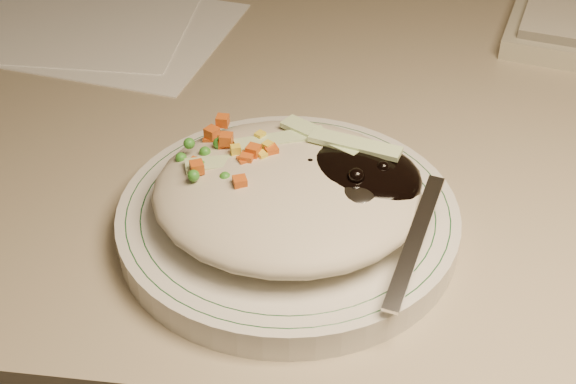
# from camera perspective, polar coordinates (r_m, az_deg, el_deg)

# --- Properties ---
(desk) EXTENTS (1.40, 0.70, 0.74)m
(desk) POSITION_cam_1_polar(r_m,az_deg,el_deg) (0.87, 7.53, -4.82)
(desk) COLOR gray
(desk) RESTS_ON ground
(plate) EXTENTS (0.25, 0.25, 0.02)m
(plate) POSITION_cam_1_polar(r_m,az_deg,el_deg) (0.59, 0.00, -1.99)
(plate) COLOR silver
(plate) RESTS_ON desk
(plate_rim) EXTENTS (0.24, 0.24, 0.00)m
(plate_rim) POSITION_cam_1_polar(r_m,az_deg,el_deg) (0.58, 0.00, -1.24)
(plate_rim) COLOR #144723
(plate_rim) RESTS_ON plate
(meal) EXTENTS (0.21, 0.19, 0.05)m
(meal) POSITION_cam_1_polar(r_m,az_deg,el_deg) (0.57, 0.42, 0.37)
(meal) COLOR #BFB49B
(meal) RESTS_ON plate
(papers) EXTENTS (0.36, 0.26, 0.00)m
(papers) POSITION_cam_1_polar(r_m,az_deg,el_deg) (0.92, -15.30, 11.51)
(papers) COLOR white
(papers) RESTS_ON desk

